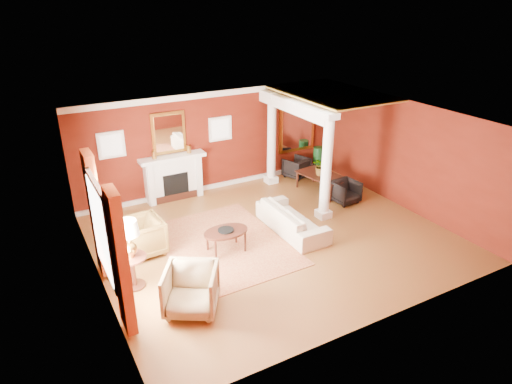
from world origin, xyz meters
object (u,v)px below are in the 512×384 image
coffee_table (226,233)px  dining_table (323,178)px  armchair_leopard (141,235)px  side_table (129,243)px  sofa (292,215)px  armchair_stripe (191,288)px

coffee_table → dining_table: size_ratio=0.69×
armchair_leopard → dining_table: armchair_leopard is taller
side_table → dining_table: 6.48m
sofa → armchair_leopard: size_ratio=2.35×
dining_table → coffee_table: bearing=103.7°
coffee_table → dining_table: (3.93, 1.68, -0.06)m
sofa → side_table: bearing=96.6°
dining_table → armchair_stripe: bearing=111.6°
coffee_table → side_table: size_ratio=0.70×
armchair_stripe → coffee_table: (1.46, 1.57, -0.00)m
armchair_leopard → side_table: 1.37m
sofa → coffee_table: bearing=93.6°
armchair_leopard → side_table: side_table is taller
dining_table → sofa: bearing=117.6°
sofa → armchair_leopard: 3.61m
sofa → armchair_stripe: size_ratio=2.26×
side_table → dining_table: size_ratio=0.99×
armchair_stripe → dining_table: 6.29m
armchair_stripe → side_table: side_table is taller
coffee_table → side_table: side_table is taller
armchair_stripe → coffee_table: 2.14m
armchair_stripe → side_table: size_ratio=0.65×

